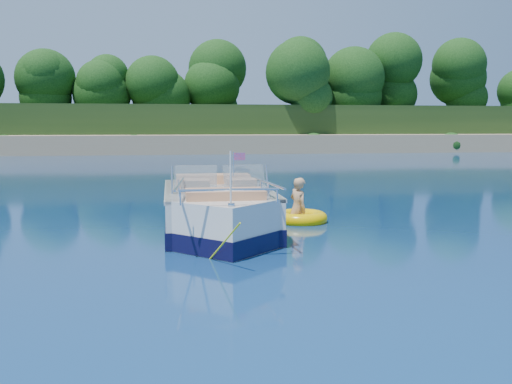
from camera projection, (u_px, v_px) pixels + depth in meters
ground at (315, 245)px, 10.91m from camera, size 160.00×160.00×0.00m
shoreline at (187, 135)px, 73.34m from camera, size 170.00×59.00×6.00m
treeline at (196, 88)px, 50.50m from camera, size 150.00×7.12×8.19m
motorboat at (219, 214)px, 12.05m from camera, size 2.28×6.30×2.10m
tow_tube at (301, 218)px, 13.52m from camera, size 1.46×1.46×0.34m
boy at (297, 222)px, 13.44m from camera, size 0.66×0.88×1.58m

